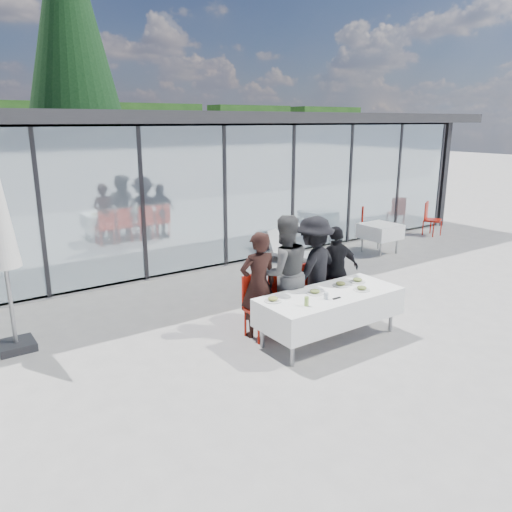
{
  "coord_description": "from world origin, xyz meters",
  "views": [
    {
      "loc": [
        -4.72,
        -5.47,
        3.25
      ],
      "look_at": [
        -0.08,
        1.2,
        1.04
      ],
      "focal_mm": 35.0,
      "sensor_mm": 36.0,
      "label": 1
    }
  ],
  "objects_px": {
    "plate_d": "(358,280)",
    "folded_eyeglasses": "(337,298)",
    "diner_c": "(314,269)",
    "diner_d": "(336,271)",
    "dining_table": "(330,306)",
    "lounger": "(289,250)",
    "diner_chair_b": "(284,297)",
    "diner_chair_c": "(313,289)",
    "plate_extra": "(362,289)",
    "spare_table_right": "(380,231)",
    "spare_chair_b": "(360,220)",
    "plate_c": "(341,284)",
    "juice_bottle": "(307,301)",
    "plate_b": "(315,292)",
    "plate_a": "(273,300)",
    "diner_b": "(284,273)",
    "diner_a": "(258,285)",
    "conifer_tree": "(70,37)",
    "diner_chair_d": "(335,284)",
    "spare_chair_a": "(430,217)",
    "diner_chair_a": "(258,303)"
  },
  "relations": [
    {
      "from": "plate_d",
      "to": "folded_eyeglasses",
      "type": "height_order",
      "value": "plate_d"
    },
    {
      "from": "diner_c",
      "to": "diner_d",
      "type": "distance_m",
      "value": 0.52
    },
    {
      "from": "dining_table",
      "to": "lounger",
      "type": "height_order",
      "value": "dining_table"
    },
    {
      "from": "diner_chair_b",
      "to": "diner_chair_c",
      "type": "relative_size",
      "value": 1.0
    },
    {
      "from": "plate_extra",
      "to": "spare_table_right",
      "type": "xyz_separation_m",
      "value": [
        4.15,
        3.3,
        -0.22
      ]
    },
    {
      "from": "dining_table",
      "to": "spare_chair_b",
      "type": "height_order",
      "value": "spare_chair_b"
    },
    {
      "from": "plate_d",
      "to": "spare_chair_b",
      "type": "bearing_deg",
      "value": 43.34
    },
    {
      "from": "plate_c",
      "to": "plate_extra",
      "type": "xyz_separation_m",
      "value": [
        0.11,
        -0.34,
        0.0
      ]
    },
    {
      "from": "diner_c",
      "to": "juice_bottle",
      "type": "height_order",
      "value": "diner_c"
    },
    {
      "from": "plate_extra",
      "to": "diner_chair_c",
      "type": "bearing_deg",
      "value": 100.64
    },
    {
      "from": "plate_b",
      "to": "spare_chair_b",
      "type": "distance_m",
      "value": 7.06
    },
    {
      "from": "plate_a",
      "to": "lounger",
      "type": "height_order",
      "value": "plate_a"
    },
    {
      "from": "plate_c",
      "to": "diner_b",
      "type": "bearing_deg",
      "value": 139.46
    },
    {
      "from": "plate_extra",
      "to": "diner_c",
      "type": "bearing_deg",
      "value": 100.68
    },
    {
      "from": "diner_c",
      "to": "juice_bottle",
      "type": "relative_size",
      "value": 13.21
    },
    {
      "from": "diner_a",
      "to": "folded_eyeglasses",
      "type": "distance_m",
      "value": 1.21
    },
    {
      "from": "diner_a",
      "to": "diner_chair_c",
      "type": "height_order",
      "value": "diner_a"
    },
    {
      "from": "diner_chair_b",
      "to": "plate_a",
      "type": "xyz_separation_m",
      "value": [
        -0.61,
        -0.53,
        0.24
      ]
    },
    {
      "from": "plate_b",
      "to": "folded_eyeglasses",
      "type": "relative_size",
      "value": 1.8
    },
    {
      "from": "plate_a",
      "to": "conifer_tree",
      "type": "height_order",
      "value": "conifer_tree"
    },
    {
      "from": "diner_chair_b",
      "to": "folded_eyeglasses",
      "type": "distance_m",
      "value": 1.02
    },
    {
      "from": "diner_chair_b",
      "to": "diner_chair_d",
      "type": "bearing_deg",
      "value": 0.0
    },
    {
      "from": "spare_chair_a",
      "to": "conifer_tree",
      "type": "height_order",
      "value": "conifer_tree"
    },
    {
      "from": "spare_chair_a",
      "to": "lounger",
      "type": "bearing_deg",
      "value": 178.31
    },
    {
      "from": "plate_c",
      "to": "diner_a",
      "type": "bearing_deg",
      "value": 153.74
    },
    {
      "from": "diner_c",
      "to": "plate_c",
      "type": "distance_m",
      "value": 0.59
    },
    {
      "from": "diner_d",
      "to": "diner_chair_d",
      "type": "bearing_deg",
      "value": -81.3
    },
    {
      "from": "plate_d",
      "to": "spare_chair_b",
      "type": "xyz_separation_m",
      "value": [
        4.6,
        4.34,
        -0.24
      ]
    },
    {
      "from": "diner_chair_a",
      "to": "diner_c",
      "type": "xyz_separation_m",
      "value": [
        1.11,
        -0.0,
        0.35
      ]
    },
    {
      "from": "diner_chair_a",
      "to": "diner_c",
      "type": "height_order",
      "value": "diner_c"
    },
    {
      "from": "diner_chair_b",
      "to": "diner_chair_c",
      "type": "distance_m",
      "value": 0.62
    },
    {
      "from": "diner_a",
      "to": "diner_chair_d",
      "type": "distance_m",
      "value": 1.64
    },
    {
      "from": "folded_eyeglasses",
      "to": "diner_chair_b",
      "type": "bearing_deg",
      "value": 102.36
    },
    {
      "from": "diner_b",
      "to": "plate_c",
      "type": "bearing_deg",
      "value": 155.77
    },
    {
      "from": "dining_table",
      "to": "diner_chair_a",
      "type": "bearing_deg",
      "value": 136.78
    },
    {
      "from": "diner_b",
      "to": "plate_a",
      "type": "relative_size",
      "value": 7.39
    },
    {
      "from": "spare_chair_b",
      "to": "spare_chair_a",
      "type": "bearing_deg",
      "value": -20.92
    },
    {
      "from": "diner_chair_b",
      "to": "plate_c",
      "type": "bearing_deg",
      "value": -40.72
    },
    {
      "from": "dining_table",
      "to": "diner_chair_a",
      "type": "distance_m",
      "value": 1.09
    },
    {
      "from": "conifer_tree",
      "to": "spare_table_right",
      "type": "bearing_deg",
      "value": -66.71
    },
    {
      "from": "diner_a",
      "to": "folded_eyeglasses",
      "type": "height_order",
      "value": "diner_a"
    },
    {
      "from": "diner_chair_a",
      "to": "spare_table_right",
      "type": "height_order",
      "value": "diner_chair_a"
    },
    {
      "from": "diner_a",
      "to": "conifer_tree",
      "type": "bearing_deg",
      "value": -86.24
    },
    {
      "from": "plate_d",
      "to": "plate_extra",
      "type": "height_order",
      "value": "same"
    },
    {
      "from": "diner_chair_a",
      "to": "diner_a",
      "type": "bearing_deg",
      "value": -90.0
    },
    {
      "from": "diner_b",
      "to": "plate_b",
      "type": "relative_size",
      "value": 7.39
    },
    {
      "from": "plate_b",
      "to": "folded_eyeglasses",
      "type": "xyz_separation_m",
      "value": [
        0.12,
        -0.34,
        -0.02
      ]
    },
    {
      "from": "diner_d",
      "to": "plate_a",
      "type": "height_order",
      "value": "diner_d"
    },
    {
      "from": "diner_chair_d",
      "to": "spare_chair_a",
      "type": "bearing_deg",
      "value": 24.14
    },
    {
      "from": "plate_extra",
      "to": "folded_eyeglasses",
      "type": "relative_size",
      "value": 1.8
    }
  ]
}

